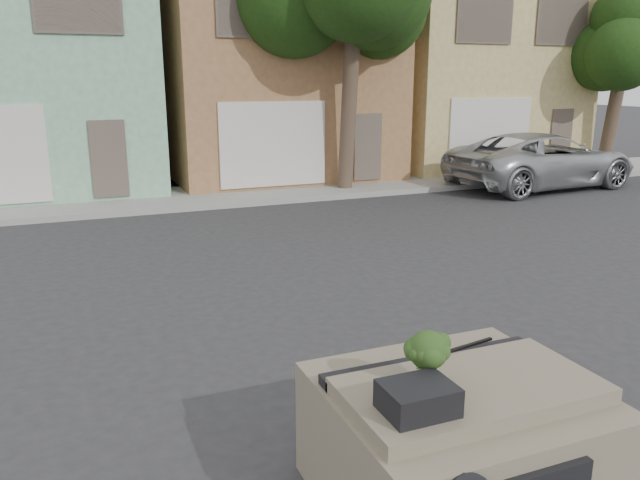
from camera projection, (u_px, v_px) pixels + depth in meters
ground_plane at (313, 353)px, 7.70m from camera, size 120.00×120.00×0.00m
sidewalk at (172, 199)px, 17.07m from camera, size 40.00×3.00×0.15m
townhouse_mint at (22, 61)px, 18.43m from camera, size 7.20×8.20×7.55m
townhouse_tan at (264, 63)px, 21.19m from camera, size 7.20×8.20×7.55m
townhouse_beige at (451, 65)px, 23.95m from camera, size 7.20×8.20×7.55m
silver_pickup at (539, 188)px, 19.27m from camera, size 6.27×3.27×1.69m
tree_near at (350, 42)px, 17.23m from camera, size 4.40×4.00×8.50m
tree_far at (615, 87)px, 21.22m from camera, size 3.20×3.00×6.00m
car_dashboard at (455, 440)px, 4.87m from camera, size 2.00×1.80×1.12m
instrument_hump at (418, 398)px, 4.18m from camera, size 0.48×0.38×0.20m
wiper_arm at (461, 348)px, 5.17m from camera, size 0.69×0.15×0.02m
broccoli at (428, 357)px, 4.53m from camera, size 0.37×0.37×0.43m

